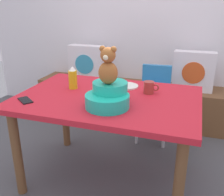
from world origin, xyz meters
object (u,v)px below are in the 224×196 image
Objects in this scene: book_stack at (155,83)px; cell_phone at (25,100)px; coffee_mug at (149,87)px; highchair at (155,94)px; teddy_bear at (108,66)px; dining_table at (108,108)px; dinner_plate_near at (126,86)px; ketchup_bottle at (73,78)px; pillow_floral_right at (193,71)px; pillow_floral_left at (87,63)px; infant_seat_teal at (108,96)px.

book_stack is 1.67m from cell_phone.
book_stack is 1.10m from coffee_mug.
teddy_bear is (-0.17, -0.96, 0.50)m from highchair.
dining_table is 1.72× the size of highchair.
ketchup_bottle is at bearing -155.89° from dinner_plate_near.
pillow_floral_right is 3.67× the size of coffee_mug.
cell_phone is at bearing -115.23° from book_stack.
highchair is at bearing 79.91° from teddy_bear.
dinner_plate_near is (0.77, -0.93, 0.07)m from pillow_floral_left.
teddy_bear is at bearing -100.09° from highchair.
dining_table is 0.61m from cell_phone.
infant_seat_teal is at bearing -90.72° from dinner_plate_near.
coffee_mug reaches higher than book_stack.
dining_table is at bearing -97.83° from book_stack.
dinner_plate_near is at bearing -107.91° from highchair.
pillow_floral_left is at bearing 108.20° from ketchup_bottle.
pillow_floral_right is 1.07m from dinner_plate_near.
ketchup_bottle is (0.36, -1.11, 0.15)m from pillow_floral_left.
dinner_plate_near is (0.40, 0.18, -0.08)m from ketchup_bottle.
teddy_bear is at bearing -44.98° from cell_phone.
ketchup_bottle reaches higher than infant_seat_teal.
pillow_floral_right is 2.20× the size of dinner_plate_near.
cell_phone is at bearing -152.93° from dining_table.
infant_seat_teal is 1.32× the size of teddy_bear.
pillow_floral_right is 0.57m from highchair.
dining_table is 9.41× the size of cell_phone.
cell_phone reaches higher than book_stack.
pillow_floral_left and infant_seat_teal have the same top height.
dining_table is 0.42m from teddy_bear.
pillow_floral_right and infant_seat_teal have the same top height.
cell_phone is (-0.61, -0.54, -0.00)m from dinner_plate_near.
ketchup_bottle is (-0.40, 0.27, -0.19)m from teddy_bear.
pillow_floral_right is at bearing 73.42° from coffee_mug.
cell_phone reaches higher than dining_table.
ketchup_bottle is at bearing -129.70° from pillow_floral_right.
infant_seat_teal is at bearing -100.10° from highchair.
coffee_mug reaches higher than dining_table.
coffee_mug is at bearing 30.10° from dining_table.
cell_phone is at bearing -171.32° from teddy_bear.
infant_seat_teal reaches higher than book_stack.
pillow_floral_left is 0.32× the size of dining_table.
ketchup_bottle is 0.92× the size of dinner_plate_near.
book_stack is 1.67× the size of coffee_mug.
pillow_floral_left reaches higher than coffee_mug.
pillow_floral_right is 1.85m from cell_phone.
pillow_floral_left is 0.88m from book_stack.
dining_table is at bearing -106.87° from highchair.
pillow_floral_right is at bearing 49.68° from highchair.
ketchup_bottle reaches higher than coffee_mug.
teddy_bear is at bearing -70.23° from dining_table.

